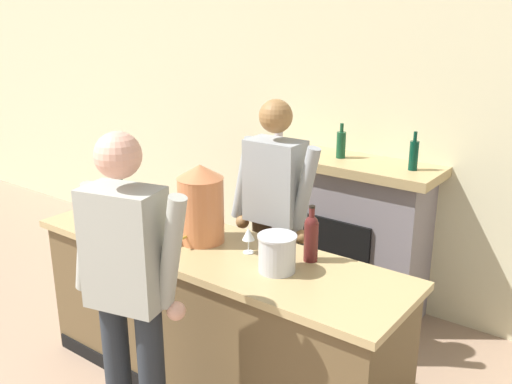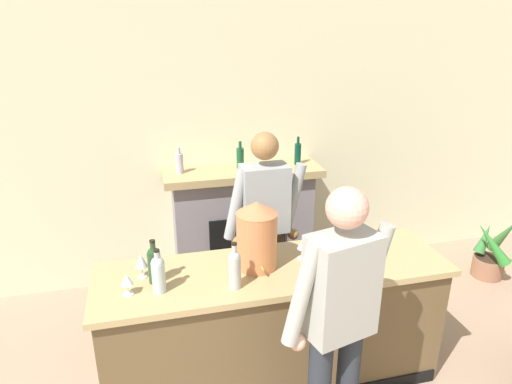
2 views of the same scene
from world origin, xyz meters
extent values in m
cube|color=beige|center=(0.00, 4.30, 1.38)|extent=(12.00, 0.07, 2.75)
cube|color=brown|center=(0.08, 2.62, 0.45)|extent=(2.34, 0.62, 0.90)
cube|color=tan|center=(0.08, 2.62, 0.92)|extent=(2.41, 0.69, 0.04)
cube|color=gray|center=(0.17, 4.04, 0.57)|extent=(1.33, 0.44, 1.13)
cube|color=black|center=(0.17, 3.81, 0.42)|extent=(0.73, 0.02, 0.73)
cube|color=tan|center=(0.17, 4.02, 1.17)|extent=(1.49, 0.52, 0.07)
cylinder|color=#B0A9BA|center=(-0.42, 4.02, 1.30)|extent=(0.07, 0.07, 0.18)
cylinder|color=#B0A9BA|center=(-0.42, 4.02, 1.42)|extent=(0.03, 0.03, 0.06)
cylinder|color=#15492A|center=(0.15, 4.02, 1.30)|extent=(0.07, 0.07, 0.20)
cylinder|color=#15492A|center=(0.15, 4.02, 1.43)|extent=(0.03, 0.03, 0.07)
cylinder|color=#083625|center=(0.71, 4.02, 1.31)|extent=(0.06, 0.06, 0.20)
cylinder|color=#083625|center=(0.71, 4.02, 1.44)|extent=(0.03, 0.03, 0.07)
cylinder|color=#242930|center=(0.12, 1.85, 0.48)|extent=(0.13, 0.13, 0.95)
cube|color=#9D9F96|center=(0.21, 1.87, 1.24)|extent=(0.40, 0.30, 0.57)
cylinder|color=#9D9F96|center=(0.43, 1.95, 1.24)|extent=(0.20, 0.08, 0.57)
sphere|color=#DDA089|center=(0.43, 1.97, 0.94)|extent=(0.09, 0.09, 0.09)
cylinder|color=#9D9F96|center=(-0.02, 1.84, 1.24)|extent=(0.20, 0.08, 0.57)
sphere|color=#DDA089|center=(-0.02, 1.86, 0.94)|extent=(0.09, 0.09, 0.09)
sphere|color=#DDA089|center=(0.21, 1.87, 1.67)|extent=(0.21, 0.21, 0.21)
cylinder|color=brown|center=(0.05, 3.16, 0.48)|extent=(0.13, 0.13, 0.97)
cube|color=black|center=(0.05, 3.09, 0.04)|extent=(0.11, 0.24, 0.07)
cylinder|color=brown|center=(0.25, 3.16, 0.48)|extent=(0.13, 0.13, 0.97)
cube|color=black|center=(0.25, 3.09, 0.04)|extent=(0.11, 0.24, 0.07)
cube|color=#959BA0|center=(0.15, 3.16, 1.23)|extent=(0.37, 0.23, 0.53)
cylinder|color=#959BA0|center=(-0.08, 3.13, 1.22)|extent=(0.20, 0.08, 0.57)
sphere|color=olive|center=(-0.08, 3.11, 0.92)|extent=(0.09, 0.09, 0.09)
cylinder|color=#959BA0|center=(0.38, 3.15, 1.22)|extent=(0.20, 0.08, 0.57)
sphere|color=olive|center=(0.38, 3.13, 0.92)|extent=(0.09, 0.09, 0.09)
sphere|color=olive|center=(0.15, 3.16, 1.65)|extent=(0.21, 0.21, 0.21)
cylinder|color=#C87548|center=(-0.04, 2.66, 1.14)|extent=(0.27, 0.27, 0.39)
cone|color=#C87548|center=(-0.04, 2.66, 1.38)|extent=(0.28, 0.28, 0.08)
cylinder|color=#B29333|center=(-0.04, 2.51, 1.01)|extent=(0.02, 0.04, 0.02)
cylinder|color=silver|center=(0.56, 2.59, 1.04)|extent=(0.20, 0.20, 0.19)
cylinder|color=silver|center=(0.56, 2.59, 1.14)|extent=(0.21, 0.21, 0.01)
cylinder|color=#224124|center=(-0.71, 2.63, 1.05)|extent=(0.08, 0.08, 0.20)
sphere|color=#224124|center=(-0.71, 2.63, 1.15)|extent=(0.08, 0.08, 0.08)
cylinder|color=#224124|center=(-0.71, 2.63, 1.19)|extent=(0.03, 0.03, 0.08)
cylinder|color=black|center=(-0.71, 2.63, 1.23)|extent=(0.04, 0.04, 0.01)
cylinder|color=#ACB1AC|center=(-0.23, 2.44, 1.05)|extent=(0.08, 0.08, 0.22)
sphere|color=#ACB1AC|center=(-0.23, 2.44, 1.16)|extent=(0.07, 0.07, 0.07)
cylinder|color=#ACB1AC|center=(-0.23, 2.44, 1.20)|extent=(0.03, 0.03, 0.08)
cylinder|color=black|center=(-0.23, 2.44, 1.25)|extent=(0.03, 0.03, 0.01)
cylinder|color=#521C1A|center=(0.63, 2.81, 1.06)|extent=(0.08, 0.08, 0.22)
sphere|color=#521C1A|center=(0.63, 2.81, 1.17)|extent=(0.08, 0.08, 0.08)
cylinder|color=#521C1A|center=(0.63, 2.81, 1.21)|extent=(0.03, 0.03, 0.09)
cylinder|color=black|center=(0.63, 2.81, 1.26)|extent=(0.03, 0.03, 0.01)
cylinder|color=#A8BCBF|center=(-0.69, 2.51, 1.04)|extent=(0.08, 0.08, 0.20)
sphere|color=#A8BCBF|center=(-0.69, 2.51, 1.14)|extent=(0.08, 0.08, 0.08)
cylinder|color=#A8BCBF|center=(-0.69, 2.51, 1.18)|extent=(0.03, 0.03, 0.08)
cylinder|color=black|center=(-0.69, 2.51, 1.23)|extent=(0.04, 0.04, 0.01)
cylinder|color=silver|center=(-0.88, 2.52, 0.95)|extent=(0.07, 0.07, 0.01)
cylinder|color=silver|center=(-0.88, 2.52, 0.98)|extent=(0.01, 0.01, 0.07)
cone|color=silver|center=(-0.88, 2.52, 1.05)|extent=(0.08, 0.08, 0.07)
cylinder|color=silver|center=(0.30, 2.69, 0.95)|extent=(0.06, 0.06, 0.01)
cylinder|color=silver|center=(0.30, 2.69, 0.99)|extent=(0.01, 0.01, 0.07)
cone|color=silver|center=(0.30, 2.69, 1.06)|extent=(0.07, 0.07, 0.07)
cylinder|color=silver|center=(-0.79, 2.71, 0.95)|extent=(0.06, 0.06, 0.01)
cylinder|color=silver|center=(-0.79, 2.71, 0.99)|extent=(0.01, 0.01, 0.07)
cone|color=silver|center=(-0.79, 2.71, 1.07)|extent=(0.08, 0.08, 0.09)
camera|label=1|loc=(2.12, 0.32, 2.28)|focal=40.00mm
camera|label=2|loc=(-0.70, 0.02, 2.52)|focal=32.00mm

